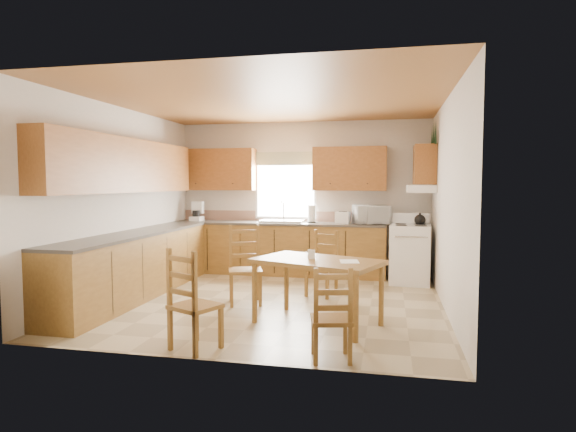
% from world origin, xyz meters
% --- Properties ---
extents(floor, '(4.50, 4.50, 0.00)m').
position_xyz_m(floor, '(0.00, 0.00, 0.00)').
color(floor, tan).
rests_on(floor, ground).
extents(ceiling, '(4.50, 4.50, 0.00)m').
position_xyz_m(ceiling, '(0.00, 0.00, 2.70)').
color(ceiling, '#986433').
rests_on(ceiling, floor).
extents(wall_left, '(4.50, 4.50, 0.00)m').
position_xyz_m(wall_left, '(-2.25, 0.00, 1.35)').
color(wall_left, beige).
rests_on(wall_left, floor).
extents(wall_right, '(4.50, 4.50, 0.00)m').
position_xyz_m(wall_right, '(2.25, 0.00, 1.35)').
color(wall_right, beige).
rests_on(wall_right, floor).
extents(wall_back, '(4.50, 4.50, 0.00)m').
position_xyz_m(wall_back, '(0.00, 2.25, 1.35)').
color(wall_back, beige).
rests_on(wall_back, floor).
extents(wall_front, '(4.50, 4.50, 0.00)m').
position_xyz_m(wall_front, '(0.00, -2.25, 1.35)').
color(wall_front, beige).
rests_on(wall_front, floor).
extents(lower_cab_back, '(3.75, 0.60, 0.88)m').
position_xyz_m(lower_cab_back, '(-0.38, 1.95, 0.44)').
color(lower_cab_back, brown).
rests_on(lower_cab_back, floor).
extents(lower_cab_left, '(0.60, 3.60, 0.88)m').
position_xyz_m(lower_cab_left, '(-1.95, -0.15, 0.44)').
color(lower_cab_left, brown).
rests_on(lower_cab_left, floor).
extents(counter_back, '(3.75, 0.63, 0.04)m').
position_xyz_m(counter_back, '(-0.38, 1.95, 0.90)').
color(counter_back, '#453F39').
rests_on(counter_back, lower_cab_back).
extents(counter_left, '(0.63, 3.60, 0.04)m').
position_xyz_m(counter_left, '(-1.95, -0.15, 0.90)').
color(counter_left, '#453F39').
rests_on(counter_left, lower_cab_left).
extents(backsplash, '(3.75, 0.01, 0.18)m').
position_xyz_m(backsplash, '(-0.38, 2.24, 1.01)').
color(backsplash, '#866351').
rests_on(backsplash, counter_back).
extents(upper_cab_back_left, '(1.41, 0.33, 0.75)m').
position_xyz_m(upper_cab_back_left, '(-1.55, 2.08, 1.85)').
color(upper_cab_back_left, brown).
rests_on(upper_cab_back_left, wall_back).
extents(upper_cab_back_right, '(1.25, 0.33, 0.75)m').
position_xyz_m(upper_cab_back_right, '(0.86, 2.08, 1.85)').
color(upper_cab_back_right, brown).
rests_on(upper_cab_back_right, wall_back).
extents(upper_cab_left, '(0.33, 3.60, 0.75)m').
position_xyz_m(upper_cab_left, '(-2.08, -0.15, 1.85)').
color(upper_cab_left, brown).
rests_on(upper_cab_left, wall_left).
extents(upper_cab_stove, '(0.33, 0.62, 0.62)m').
position_xyz_m(upper_cab_stove, '(2.08, 1.65, 1.90)').
color(upper_cab_stove, brown).
rests_on(upper_cab_stove, wall_right).
extents(range_hood, '(0.44, 0.62, 0.12)m').
position_xyz_m(range_hood, '(2.03, 1.65, 1.52)').
color(range_hood, white).
rests_on(range_hood, wall_right).
extents(window_frame, '(1.13, 0.02, 1.18)m').
position_xyz_m(window_frame, '(-0.30, 2.22, 1.55)').
color(window_frame, white).
rests_on(window_frame, wall_back).
extents(window_pane, '(1.05, 0.01, 1.10)m').
position_xyz_m(window_pane, '(-0.30, 2.21, 1.55)').
color(window_pane, white).
rests_on(window_pane, wall_back).
extents(window_valance, '(1.19, 0.01, 0.24)m').
position_xyz_m(window_valance, '(-0.30, 2.19, 2.05)').
color(window_valance, '#53663D').
rests_on(window_valance, wall_back).
extents(sink_basin, '(0.75, 0.45, 0.04)m').
position_xyz_m(sink_basin, '(-0.30, 1.95, 0.94)').
color(sink_basin, silver).
rests_on(sink_basin, counter_back).
extents(pine_decal_a, '(0.22, 0.22, 0.36)m').
position_xyz_m(pine_decal_a, '(2.21, 1.33, 2.38)').
color(pine_decal_a, black).
rests_on(pine_decal_a, wall_right).
extents(pine_decal_b, '(0.22, 0.22, 0.36)m').
position_xyz_m(pine_decal_b, '(2.21, 1.65, 2.42)').
color(pine_decal_b, black).
rests_on(pine_decal_b, wall_right).
extents(pine_decal_c, '(0.22, 0.22, 0.36)m').
position_xyz_m(pine_decal_c, '(2.21, 1.97, 2.38)').
color(pine_decal_c, black).
rests_on(pine_decal_c, wall_right).
extents(stove, '(0.67, 0.68, 0.92)m').
position_xyz_m(stove, '(1.88, 1.61, 0.46)').
color(stove, white).
rests_on(stove, floor).
extents(coffeemaker, '(0.22, 0.26, 0.35)m').
position_xyz_m(coffeemaker, '(-1.91, 1.97, 1.10)').
color(coffeemaker, white).
rests_on(coffeemaker, counter_back).
extents(paper_towel, '(0.13, 0.13, 0.30)m').
position_xyz_m(paper_towel, '(0.21, 1.99, 1.07)').
color(paper_towel, white).
rests_on(paper_towel, counter_back).
extents(toaster, '(0.26, 0.20, 0.20)m').
position_xyz_m(toaster, '(0.76, 1.93, 1.02)').
color(toaster, white).
rests_on(toaster, counter_back).
extents(microwave, '(0.63, 0.54, 0.32)m').
position_xyz_m(microwave, '(1.25, 1.91, 1.08)').
color(microwave, white).
rests_on(microwave, counter_back).
extents(dining_table, '(1.59, 1.25, 0.75)m').
position_xyz_m(dining_table, '(0.75, -0.93, 0.37)').
color(dining_table, brown).
rests_on(dining_table, floor).
extents(chair_near_left, '(0.54, 0.53, 0.98)m').
position_xyz_m(chair_near_left, '(-0.28, -1.99, 0.49)').
color(chair_near_left, brown).
rests_on(chair_near_left, floor).
extents(chair_near_right, '(0.43, 0.42, 0.86)m').
position_xyz_m(chair_near_right, '(1.04, -1.99, 0.43)').
color(chair_near_right, brown).
rests_on(chair_near_right, floor).
extents(chair_far_left, '(0.55, 0.54, 1.03)m').
position_xyz_m(chair_far_left, '(-0.33, -0.20, 0.52)').
color(chair_far_left, brown).
rests_on(chair_far_left, floor).
extents(chair_far_right, '(0.48, 0.47, 0.92)m').
position_xyz_m(chair_far_right, '(0.61, 0.46, 0.46)').
color(chair_far_right, brown).
rests_on(chair_far_right, floor).
extents(table_paper, '(0.24, 0.30, 0.00)m').
position_xyz_m(table_paper, '(1.12, -1.00, 0.75)').
color(table_paper, white).
rests_on(table_paper, dining_table).
extents(table_card, '(0.08, 0.03, 0.11)m').
position_xyz_m(table_card, '(0.68, -0.92, 0.80)').
color(table_card, white).
rests_on(table_card, dining_table).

